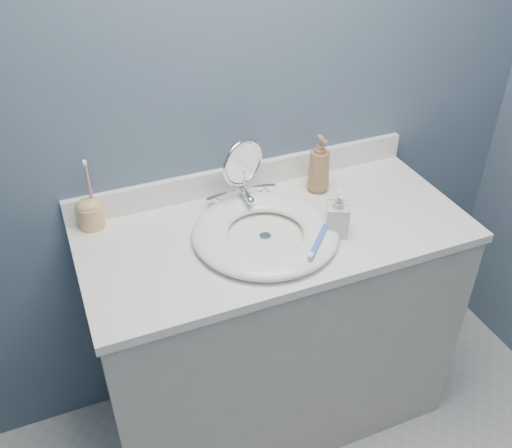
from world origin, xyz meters
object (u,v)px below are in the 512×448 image
soap_bottle_amber (319,164)px  toothbrush_holder (90,212)px  soap_bottle_clear (338,213)px  makeup_mirror (243,170)px

soap_bottle_amber → toothbrush_holder: toothbrush_holder is taller
soap_bottle_amber → soap_bottle_clear: size_ratio=1.33×
soap_bottle_amber → toothbrush_holder: bearing=175.2°
makeup_mirror → soap_bottle_amber: 0.27m
toothbrush_holder → soap_bottle_clear: bearing=-25.3°
makeup_mirror → soap_bottle_clear: 0.33m
makeup_mirror → soap_bottle_amber: (0.27, -0.01, -0.03)m
soap_bottle_clear → toothbrush_holder: 0.76m
soap_bottle_clear → soap_bottle_amber: bearing=101.5°
makeup_mirror → toothbrush_holder: (-0.48, 0.07, -0.08)m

